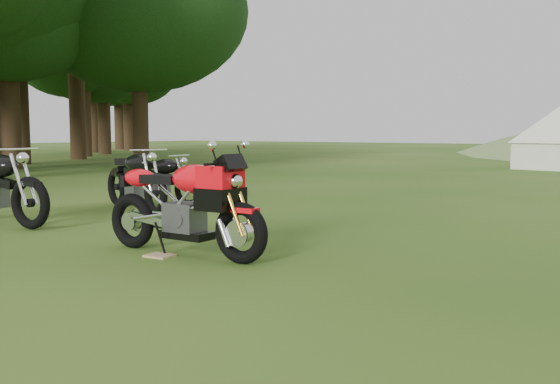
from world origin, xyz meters
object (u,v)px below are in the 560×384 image
Objects in this scene: vintage_moto_b at (135,177)px; vintage_moto_d at (159,178)px; sport_motorcycle at (183,198)px; plywood_board at (159,256)px.

vintage_moto_b reaches higher than vintage_moto_d.
plywood_board is (-0.13, -0.20, -0.57)m from sport_motorcycle.
plywood_board is at bearing -126.87° from sport_motorcycle.
vintage_moto_d is at bearing 127.88° from vintage_moto_b.
sport_motorcycle is 0.97× the size of vintage_moto_b.
sport_motorcycle reaches higher than vintage_moto_b.
vintage_moto_b is at bearing 143.79° from sport_motorcycle.
vintage_moto_d reaches higher than plywood_board.
vintage_moto_d is (-3.37, 3.04, 0.45)m from plywood_board.
vintage_moto_d is (-3.50, 2.84, -0.12)m from sport_motorcycle.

